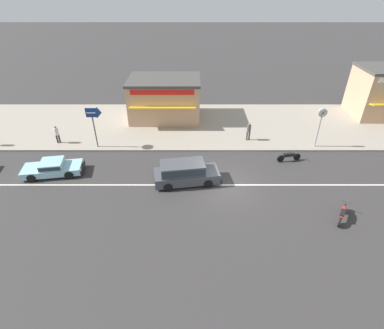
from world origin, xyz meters
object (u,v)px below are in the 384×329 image
(sedan_pale_blue_2, at_px, (53,168))
(motorcycle_1, at_px, (289,156))
(shopfront_mid_block, at_px, (165,98))
(pedestrian_mid_kerb, at_px, (57,133))
(arrow_signboard, at_px, (98,114))
(pedestrian_by_shop, at_px, (249,130))
(minivan_dark_grey_1, at_px, (185,172))
(street_clock, at_px, (321,118))
(motorcycle_2, at_px, (343,213))

(sedan_pale_blue_2, height_order, motorcycle_1, sedan_pale_blue_2)
(motorcycle_1, xyz_separation_m, shopfront_mid_block, (-10.11, 8.01, 1.67))
(sedan_pale_blue_2, bearing_deg, pedestrian_mid_kerb, 106.08)
(motorcycle_1, height_order, arrow_signboard, arrow_signboard)
(pedestrian_by_shop, bearing_deg, arrow_signboard, -174.21)
(minivan_dark_grey_1, height_order, pedestrian_by_shop, pedestrian_by_shop)
(minivan_dark_grey_1, bearing_deg, pedestrian_mid_kerb, 153.14)
(street_clock, bearing_deg, arrow_signboard, -179.65)
(minivan_dark_grey_1, height_order, shopfront_mid_block, shopfront_mid_block)
(sedan_pale_blue_2, height_order, pedestrian_mid_kerb, pedestrian_mid_kerb)
(motorcycle_1, distance_m, pedestrian_by_shop, 4.22)
(motorcycle_2, bearing_deg, sedan_pale_blue_2, 165.98)
(motorcycle_1, bearing_deg, minivan_dark_grey_1, -160.74)
(pedestrian_by_shop, bearing_deg, motorcycle_1, -50.00)
(minivan_dark_grey_1, height_order, motorcycle_2, minivan_dark_grey_1)
(sedan_pale_blue_2, distance_m, motorcycle_2, 19.45)
(motorcycle_1, xyz_separation_m, pedestrian_by_shop, (-2.68, 3.20, 0.64))
(pedestrian_by_shop, bearing_deg, minivan_dark_grey_1, -131.53)
(motorcycle_2, distance_m, street_clock, 8.94)
(motorcycle_2, bearing_deg, arrow_signboard, 152.43)
(street_clock, relative_size, pedestrian_mid_kerb, 2.16)
(motorcycle_2, xyz_separation_m, shopfront_mid_block, (-11.48, 14.49, 1.67))
(motorcycle_1, bearing_deg, pedestrian_by_shop, 130.00)
(sedan_pale_blue_2, xyz_separation_m, pedestrian_mid_kerb, (-1.28, 4.45, 0.51))
(arrow_signboard, distance_m, pedestrian_by_shop, 12.36)
(arrow_signboard, bearing_deg, sedan_pale_blue_2, -125.64)
(sedan_pale_blue_2, xyz_separation_m, shopfront_mid_block, (7.39, 9.78, 1.57))
(arrow_signboard, distance_m, shopfront_mid_block, 7.72)
(motorcycle_2, relative_size, street_clock, 0.51)
(shopfront_mid_block, bearing_deg, street_clock, -24.87)
(pedestrian_mid_kerb, bearing_deg, street_clock, -1.61)
(street_clock, relative_size, shopfront_mid_block, 0.49)
(arrow_signboard, bearing_deg, pedestrian_mid_kerb, 169.81)
(minivan_dark_grey_1, xyz_separation_m, sedan_pale_blue_2, (-9.52, 1.02, -0.31))
(arrow_signboard, distance_m, pedestrian_mid_kerb, 4.49)
(pedestrian_mid_kerb, height_order, pedestrian_by_shop, pedestrian_by_shop)
(street_clock, distance_m, pedestrian_by_shop, 5.71)
(minivan_dark_grey_1, distance_m, motorcycle_2, 10.06)
(motorcycle_2, relative_size, arrow_signboard, 0.50)
(sedan_pale_blue_2, bearing_deg, arrow_signboard, 54.36)
(street_clock, bearing_deg, motorcycle_2, -98.78)
(sedan_pale_blue_2, height_order, street_clock, street_clock)
(pedestrian_mid_kerb, bearing_deg, arrow_signboard, -10.19)
(shopfront_mid_block, bearing_deg, motorcycle_2, -51.62)
(motorcycle_1, bearing_deg, motorcycle_2, -78.12)
(arrow_signboard, height_order, pedestrian_mid_kerb, arrow_signboard)
(motorcycle_1, height_order, pedestrian_mid_kerb, pedestrian_mid_kerb)
(sedan_pale_blue_2, distance_m, street_clock, 20.66)
(arrow_signboard, relative_size, pedestrian_mid_kerb, 2.23)
(sedan_pale_blue_2, relative_size, arrow_signboard, 1.27)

